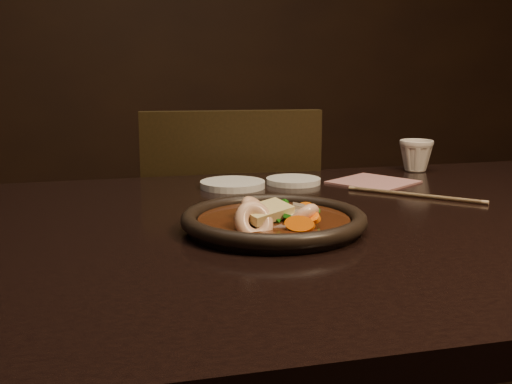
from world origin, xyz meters
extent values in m
cube|color=black|center=(0.00, 0.00, 0.73)|extent=(1.60, 0.90, 0.04)
cube|color=black|center=(-0.20, 0.65, 0.43)|extent=(0.46, 0.46, 0.04)
cylinder|color=black|center=(-0.01, 0.80, 0.20)|extent=(0.04, 0.04, 0.41)
cylinder|color=black|center=(-0.35, 0.84, 0.20)|extent=(0.04, 0.04, 0.41)
cube|color=black|center=(-0.22, 0.46, 0.67)|extent=(0.40, 0.07, 0.44)
cylinder|color=black|center=(-0.27, -0.04, 0.76)|extent=(0.25, 0.25, 0.01)
torus|color=black|center=(-0.27, -0.04, 0.77)|extent=(0.27, 0.27, 0.02)
cylinder|color=#351709|center=(-0.27, -0.04, 0.76)|extent=(0.22, 0.22, 0.01)
ellipsoid|color=#351709|center=(-0.27, -0.04, 0.76)|extent=(0.12, 0.12, 0.03)
torus|color=#E3B58F|center=(-0.24, -0.08, 0.77)|extent=(0.07, 0.07, 0.05)
torus|color=#E3B58F|center=(-0.29, -0.03, 0.77)|extent=(0.07, 0.07, 0.05)
torus|color=#E3B58F|center=(-0.31, -0.09, 0.78)|extent=(0.06, 0.05, 0.06)
cube|color=gray|center=(-0.30, -0.05, 0.77)|extent=(0.04, 0.04, 0.03)
cube|color=gray|center=(-0.26, -0.03, 0.77)|extent=(0.03, 0.03, 0.02)
cube|color=gray|center=(-0.23, -0.03, 0.77)|extent=(0.03, 0.03, 0.03)
cube|color=gray|center=(-0.24, -0.03, 0.77)|extent=(0.03, 0.03, 0.03)
cube|color=gray|center=(-0.24, -0.06, 0.77)|extent=(0.03, 0.03, 0.03)
cylinder|color=#FF6608|center=(-0.26, -0.11, 0.78)|extent=(0.05, 0.05, 0.04)
cylinder|color=#FF6608|center=(-0.24, -0.09, 0.78)|extent=(0.05, 0.05, 0.03)
cylinder|color=#FF6608|center=(-0.24, -0.05, 0.77)|extent=(0.05, 0.05, 0.02)
cylinder|color=#FF6608|center=(-0.27, -0.01, 0.78)|extent=(0.05, 0.05, 0.02)
cylinder|color=#FF6608|center=(-0.22, -0.03, 0.78)|extent=(0.05, 0.05, 0.03)
cube|color=#196012|center=(-0.26, 0.00, 0.78)|extent=(0.04, 0.03, 0.03)
cube|color=#196012|center=(-0.27, -0.04, 0.78)|extent=(0.02, 0.04, 0.02)
cube|color=#196012|center=(-0.21, -0.05, 0.78)|extent=(0.02, 0.04, 0.02)
cube|color=#196012|center=(-0.28, -0.07, 0.77)|extent=(0.03, 0.04, 0.03)
cube|color=#196012|center=(-0.26, -0.04, 0.77)|extent=(0.04, 0.03, 0.03)
cube|color=#196012|center=(-0.26, -0.07, 0.77)|extent=(0.03, 0.04, 0.02)
ellipsoid|color=#ECECCC|center=(-0.25, -0.07, 0.77)|extent=(0.04, 0.03, 0.02)
ellipsoid|color=#ECECCC|center=(-0.26, -0.04, 0.78)|extent=(0.04, 0.02, 0.02)
ellipsoid|color=#ECECCC|center=(-0.27, -0.05, 0.78)|extent=(0.04, 0.03, 0.02)
ellipsoid|color=#ECECCC|center=(-0.31, -0.04, 0.78)|extent=(0.04, 0.03, 0.02)
ellipsoid|color=#ECECCC|center=(-0.24, -0.05, 0.77)|extent=(0.04, 0.03, 0.02)
cube|color=#D7C480|center=(-0.29, -0.07, 0.79)|extent=(0.08, 0.07, 0.03)
cylinder|color=white|center=(-0.26, 0.29, 0.76)|extent=(0.13, 0.13, 0.01)
cylinder|color=white|center=(-0.13, 0.30, 0.76)|extent=(0.11, 0.11, 0.01)
imported|color=beige|center=(0.18, 0.37, 0.79)|extent=(0.10, 0.09, 0.08)
cylinder|color=#A1825C|center=(0.05, 0.12, 0.75)|extent=(0.18, 0.18, 0.01)
cylinder|color=#A1825C|center=(0.04, 0.13, 0.75)|extent=(0.18, 0.18, 0.01)
cube|color=#9C6360|center=(0.03, 0.27, 0.75)|extent=(0.20, 0.20, 0.00)
camera|label=1|loc=(-0.53, -0.90, 0.99)|focal=45.00mm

